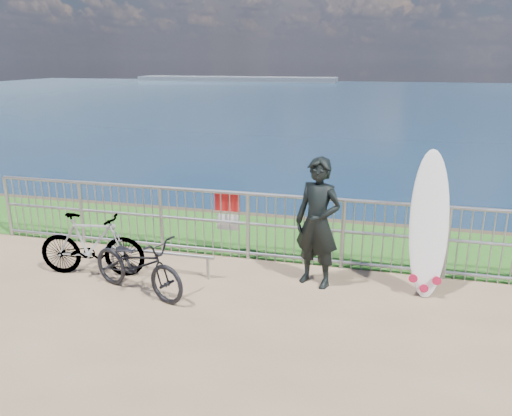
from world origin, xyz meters
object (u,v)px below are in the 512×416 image
(surfboard, at_px, (429,230))
(bicycle_near, at_px, (138,264))
(bicycle_far, at_px, (92,245))
(surfer, at_px, (318,223))

(surfboard, height_order, bicycle_near, surfboard)
(bicycle_far, bearing_deg, surfboard, -91.02)
(surfboard, bearing_deg, surfer, -176.23)
(surfer, relative_size, surfboard, 0.93)
(bicycle_far, bearing_deg, bicycle_near, -120.87)
(surfboard, height_order, bicycle_far, surfboard)
(surfer, bearing_deg, bicycle_far, -149.78)
(surfboard, relative_size, bicycle_near, 1.22)
(bicycle_near, distance_m, bicycle_far, 1.03)
(bicycle_far, bearing_deg, surfer, -89.43)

